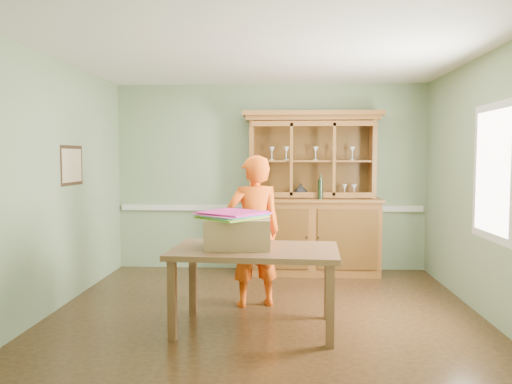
# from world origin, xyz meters

# --- Properties ---
(floor) EXTENTS (4.50, 4.50, 0.00)m
(floor) POSITION_xyz_m (0.00, 0.00, 0.00)
(floor) COLOR #4D3118
(floor) RESTS_ON ground
(ceiling) EXTENTS (4.50, 4.50, 0.00)m
(ceiling) POSITION_xyz_m (0.00, 0.00, 2.70)
(ceiling) COLOR white
(ceiling) RESTS_ON wall_back
(wall_back) EXTENTS (4.50, 0.00, 4.50)m
(wall_back) POSITION_xyz_m (0.00, 2.00, 1.35)
(wall_back) COLOR gray
(wall_back) RESTS_ON floor
(wall_left) EXTENTS (0.00, 4.00, 4.00)m
(wall_left) POSITION_xyz_m (-2.25, 0.00, 1.35)
(wall_left) COLOR gray
(wall_left) RESTS_ON floor
(wall_right) EXTENTS (0.00, 4.00, 4.00)m
(wall_right) POSITION_xyz_m (2.25, 0.00, 1.35)
(wall_right) COLOR gray
(wall_right) RESTS_ON floor
(wall_front) EXTENTS (4.50, 0.00, 4.50)m
(wall_front) POSITION_xyz_m (0.00, -2.00, 1.35)
(wall_front) COLOR gray
(wall_front) RESTS_ON floor
(chair_rail) EXTENTS (4.41, 0.05, 0.08)m
(chair_rail) POSITION_xyz_m (0.00, 1.98, 0.90)
(chair_rail) COLOR silver
(chair_rail) RESTS_ON wall_back
(framed_map) EXTENTS (0.03, 0.60, 0.46)m
(framed_map) POSITION_xyz_m (-2.23, 0.30, 1.55)
(framed_map) COLOR #342315
(framed_map) RESTS_ON wall_left
(window_panel) EXTENTS (0.03, 0.96, 1.36)m
(window_panel) POSITION_xyz_m (2.23, -0.30, 1.50)
(window_panel) COLOR silver
(window_panel) RESTS_ON wall_right
(china_hutch) EXTENTS (1.94, 0.64, 2.28)m
(china_hutch) POSITION_xyz_m (0.59, 1.74, 0.80)
(china_hutch) COLOR brown
(china_hutch) RESTS_ON floor
(dining_table) EXTENTS (1.62, 1.04, 0.78)m
(dining_table) POSITION_xyz_m (-0.08, -0.62, 0.69)
(dining_table) COLOR brown
(dining_table) RESTS_ON floor
(cardboard_box) EXTENTS (0.63, 0.52, 0.28)m
(cardboard_box) POSITION_xyz_m (-0.24, -0.60, 0.93)
(cardboard_box) COLOR #A27B53
(cardboard_box) RESTS_ON dining_table
(kite_stack) EXTENTS (0.72, 0.72, 0.06)m
(kite_stack) POSITION_xyz_m (-0.29, -0.64, 1.10)
(kite_stack) COLOR #7FD03D
(kite_stack) RESTS_ON cardboard_box
(person) EXTENTS (0.70, 0.56, 1.66)m
(person) POSITION_xyz_m (-0.13, 0.13, 0.83)
(person) COLOR #F7570F
(person) RESTS_ON floor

